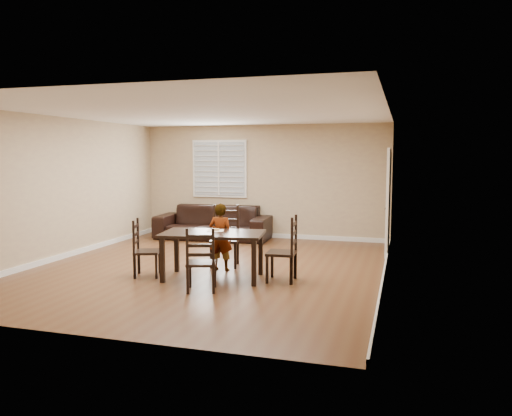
{
  "coord_description": "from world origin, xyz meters",
  "views": [
    {
      "loc": [
        3.26,
        -8.03,
        1.97
      ],
      "look_at": [
        0.63,
        0.8,
        1.0
      ],
      "focal_mm": 35.0,
      "sensor_mm": 36.0,
      "label": 1
    }
  ],
  "objects_px": {
    "chair_near": "(226,238)",
    "chair_left": "(140,250)",
    "dining_table": "(213,238)",
    "sofa": "(213,222)",
    "donut": "(217,229)",
    "child": "(221,237)",
    "chair_far": "(201,263)",
    "chair_right": "(289,252)"
  },
  "relations": [
    {
      "from": "chair_far",
      "to": "donut",
      "type": "relative_size",
      "value": 9.17
    },
    {
      "from": "donut",
      "to": "chair_right",
      "type": "bearing_deg",
      "value": -0.79
    },
    {
      "from": "dining_table",
      "to": "donut",
      "type": "height_order",
      "value": "donut"
    },
    {
      "from": "chair_near",
      "to": "chair_left",
      "type": "height_order",
      "value": "chair_near"
    },
    {
      "from": "dining_table",
      "to": "sofa",
      "type": "bearing_deg",
      "value": 103.31
    },
    {
      "from": "dining_table",
      "to": "chair_right",
      "type": "relative_size",
      "value": 1.65
    },
    {
      "from": "chair_left",
      "to": "sofa",
      "type": "height_order",
      "value": "chair_left"
    },
    {
      "from": "chair_near",
      "to": "chair_left",
      "type": "distance_m",
      "value": 1.6
    },
    {
      "from": "chair_right",
      "to": "donut",
      "type": "relative_size",
      "value": 10.08
    },
    {
      "from": "chair_right",
      "to": "sofa",
      "type": "relative_size",
      "value": 0.39
    },
    {
      "from": "chair_far",
      "to": "child",
      "type": "height_order",
      "value": "child"
    },
    {
      "from": "chair_left",
      "to": "chair_right",
      "type": "height_order",
      "value": "chair_right"
    },
    {
      "from": "donut",
      "to": "sofa",
      "type": "xyz_separation_m",
      "value": [
        -1.41,
        3.42,
        -0.38
      ]
    },
    {
      "from": "chair_far",
      "to": "donut",
      "type": "distance_m",
      "value": 1.08
    },
    {
      "from": "chair_far",
      "to": "chair_right",
      "type": "distance_m",
      "value": 1.47
    },
    {
      "from": "chair_far",
      "to": "chair_right",
      "type": "xyz_separation_m",
      "value": [
        1.08,
        1.0,
        0.04
      ]
    },
    {
      "from": "chair_left",
      "to": "donut",
      "type": "bearing_deg",
      "value": -91.96
    },
    {
      "from": "dining_table",
      "to": "chair_far",
      "type": "relative_size",
      "value": 1.81
    },
    {
      "from": "sofa",
      "to": "child",
      "type": "bearing_deg",
      "value": -68.94
    },
    {
      "from": "dining_table",
      "to": "chair_left",
      "type": "xyz_separation_m",
      "value": [
        -1.2,
        -0.19,
        -0.23
      ]
    },
    {
      "from": "chair_left",
      "to": "donut",
      "type": "height_order",
      "value": "chair_left"
    },
    {
      "from": "chair_near",
      "to": "child",
      "type": "height_order",
      "value": "child"
    },
    {
      "from": "donut",
      "to": "dining_table",
      "type": "bearing_deg",
      "value": -88.17
    },
    {
      "from": "child",
      "to": "sofa",
      "type": "height_order",
      "value": "child"
    },
    {
      "from": "dining_table",
      "to": "chair_near",
      "type": "height_order",
      "value": "chair_near"
    },
    {
      "from": "chair_far",
      "to": "sofa",
      "type": "height_order",
      "value": "chair_far"
    },
    {
      "from": "chair_left",
      "to": "chair_right",
      "type": "distance_m",
      "value": 2.44
    },
    {
      "from": "child",
      "to": "chair_left",
      "type": "bearing_deg",
      "value": 36.23
    },
    {
      "from": "donut",
      "to": "chair_near",
      "type": "bearing_deg",
      "value": 100.14
    },
    {
      "from": "dining_table",
      "to": "sofa",
      "type": "relative_size",
      "value": 0.64
    },
    {
      "from": "chair_left",
      "to": "donut",
      "type": "relative_size",
      "value": 9.15
    },
    {
      "from": "child",
      "to": "donut",
      "type": "xyz_separation_m",
      "value": [
        0.08,
        -0.39,
        0.19
      ]
    },
    {
      "from": "chair_left",
      "to": "sofa",
      "type": "distance_m",
      "value": 3.8
    },
    {
      "from": "donut",
      "to": "sofa",
      "type": "bearing_deg",
      "value": 112.42
    },
    {
      "from": "child",
      "to": "sofa",
      "type": "xyz_separation_m",
      "value": [
        -1.33,
        3.03,
        -0.19
      ]
    },
    {
      "from": "chair_near",
      "to": "child",
      "type": "relative_size",
      "value": 0.93
    },
    {
      "from": "chair_right",
      "to": "sofa",
      "type": "distance_m",
      "value": 4.33
    },
    {
      "from": "dining_table",
      "to": "donut",
      "type": "xyz_separation_m",
      "value": [
        -0.01,
        0.18,
        0.11
      ]
    },
    {
      "from": "chair_far",
      "to": "child",
      "type": "distance_m",
      "value": 1.43
    },
    {
      "from": "dining_table",
      "to": "child",
      "type": "height_order",
      "value": "child"
    },
    {
      "from": "chair_near",
      "to": "sofa",
      "type": "height_order",
      "value": "chair_near"
    },
    {
      "from": "child",
      "to": "donut",
      "type": "distance_m",
      "value": 0.45
    }
  ]
}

